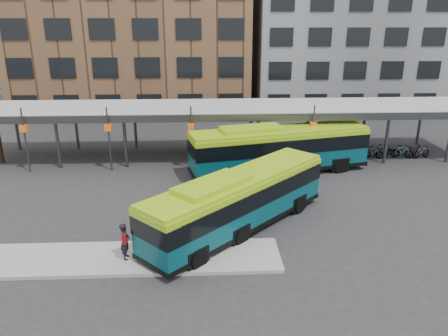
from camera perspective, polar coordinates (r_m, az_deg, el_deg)
ground at (r=24.13m, az=2.50°, el=-7.85°), size 120.00×120.00×0.00m
boarding_island at (r=21.66m, az=-11.73°, el=-11.44°), size 14.00×3.00×0.18m
canopy at (r=35.00m, az=0.67°, el=7.70°), size 40.00×6.53×4.80m
building_brick at (r=53.92m, az=-11.77°, el=19.07°), size 26.00×14.00×22.00m
building_grey at (r=56.30m, az=16.88°, el=17.65°), size 24.00×14.00×20.00m
bus_front at (r=23.23m, az=1.88°, el=-4.21°), size 10.42×10.34×3.34m
bus_rear at (r=31.92m, az=7.17°, el=2.60°), size 13.33×5.75×3.60m
pedestrian at (r=21.10m, az=-12.80°, el=-9.27°), size 0.49×0.70×1.81m
bike_rack at (r=38.21m, az=21.12°, el=2.08°), size 6.09×1.59×1.05m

